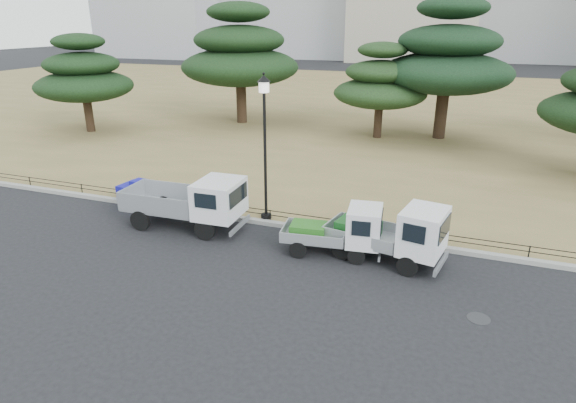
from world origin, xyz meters
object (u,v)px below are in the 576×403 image
at_px(street_lamp, 265,125).
at_px(tarp_pile, 138,192).
at_px(truck_kei_front, 340,230).
at_px(truck_kei_rear, 394,233).
at_px(truck_large, 190,200).

relative_size(street_lamp, tarp_pile, 3.51).
bearing_deg(tarp_pile, truck_kei_front, -10.06).
xyz_separation_m(truck_kei_rear, street_lamp, (-5.07, 1.60, 2.82)).
bearing_deg(street_lamp, truck_large, -147.89).
height_order(truck_kei_front, truck_kei_rear, truck_kei_rear).
height_order(truck_kei_front, street_lamp, street_lamp).
height_order(truck_kei_front, tarp_pile, truck_kei_front).
bearing_deg(street_lamp, truck_kei_front, -27.06).
relative_size(truck_large, street_lamp, 0.85).
relative_size(truck_large, truck_kei_rear, 1.16).
xyz_separation_m(street_lamp, tarp_pile, (-5.82, -0.08, -3.26)).
bearing_deg(truck_kei_rear, street_lamp, 173.00).
bearing_deg(truck_kei_rear, truck_large, -170.18).
distance_m(truck_large, truck_kei_rear, 7.47).
height_order(truck_large, truck_kei_rear, truck_large).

